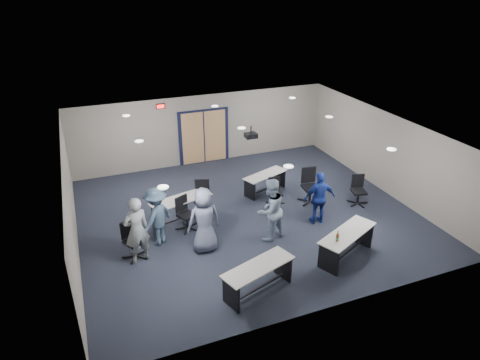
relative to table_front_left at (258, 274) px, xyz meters
name	(u,v)px	position (x,y,z in m)	size (l,w,h in m)	color
floor	(247,214)	(1.14, 3.42, -0.50)	(10.00, 10.00, 0.00)	#1C202D
back_wall	(203,129)	(1.14, 7.92, 0.85)	(10.00, 0.04, 2.70)	gray
front_wall	(329,260)	(1.14, -1.08, 0.85)	(10.00, 0.04, 2.70)	gray
left_wall	(70,205)	(-3.86, 3.42, 0.85)	(0.04, 9.00, 2.70)	gray
right_wall	(385,152)	(6.14, 3.42, 0.85)	(0.04, 9.00, 2.70)	gray
ceiling	(248,132)	(1.14, 3.42, 2.20)	(10.00, 9.00, 0.04)	white
double_door	(204,137)	(1.14, 7.88, 0.55)	(2.00, 0.07, 2.20)	black
exit_sign	(160,106)	(-0.46, 7.86, 1.95)	(0.32, 0.07, 0.18)	black
ceiling_projector	(251,135)	(1.44, 3.92, 1.90)	(0.35, 0.32, 0.37)	black
ceiling_can_lights	(245,131)	(1.14, 3.67, 2.17)	(6.24, 5.74, 0.02)	white
table_front_left	(258,274)	(0.00, 0.00, 0.00)	(1.92, 1.15, 0.74)	#B2B0A8
table_front_right	(347,240)	(2.69, 0.40, 0.03)	(1.98, 1.37, 1.05)	#B2B0A8
table_back_left	(182,206)	(-0.83, 3.81, 0.01)	(1.95, 1.07, 0.88)	#B2B0A8
table_back_right	(265,180)	(2.29, 4.63, -0.05)	(1.72, 1.09, 0.66)	#B2B0A8
chair_back_a	(187,214)	(-0.82, 3.29, 0.00)	(0.64, 0.64, 1.02)	black
chair_back_b	(202,198)	(-0.13, 4.01, 0.03)	(0.67, 0.67, 1.07)	black
chair_back_c	(275,192)	(2.21, 3.66, -0.05)	(0.57, 0.57, 0.91)	black
chair_back_d	(311,186)	(3.35, 3.41, 0.08)	(0.73, 0.73, 1.16)	black
chair_loose_left	(134,240)	(-2.46, 2.46, 0.01)	(0.65, 0.65, 1.03)	black
chair_loose_right	(359,191)	(4.74, 2.73, -0.01)	(0.62, 0.62, 0.98)	black
person_gray	(137,230)	(-2.38, 2.28, 0.41)	(0.67, 0.44, 1.83)	gray
person_plaid	(204,220)	(-0.64, 2.12, 0.41)	(0.89, 0.58, 1.83)	slate
person_lightblue	(270,210)	(1.21, 1.97, 0.41)	(0.89, 0.69, 1.83)	#94A9C4
person_navy	(319,198)	(2.93, 2.22, 0.32)	(0.97, 0.40, 1.65)	navy
person_back	(157,217)	(-1.75, 2.87, 0.34)	(1.10, 0.63, 1.70)	#3A5068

